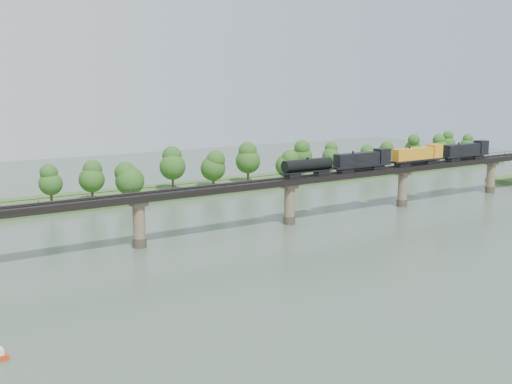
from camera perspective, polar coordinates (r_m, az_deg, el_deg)
ground at (r=137.18m, az=10.63°, el=-5.07°), size 400.00×400.00×0.00m
far_bank at (r=204.52m, az=-6.42°, el=0.17°), size 300.00×24.00×1.60m
bridge at (r=157.98m, az=2.99°, el=-0.92°), size 236.00×30.00×11.50m
bridge_superstructure at (r=156.93m, az=3.01°, el=1.36°), size 220.00×4.90×0.75m
far_treeline at (r=195.67m, az=-7.97°, el=2.08°), size 289.06×17.54×13.60m
freight_train at (r=182.26m, az=12.63°, el=3.04°), size 78.36×3.05×5.39m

